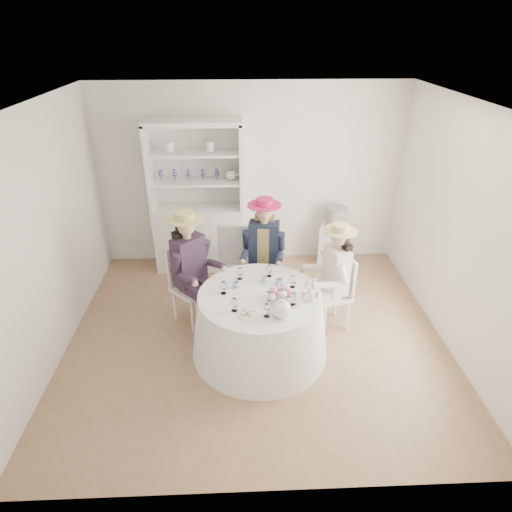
{
  "coord_description": "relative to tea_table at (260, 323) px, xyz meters",
  "views": [
    {
      "loc": [
        -0.18,
        -4.14,
        3.39
      ],
      "look_at": [
        0.0,
        0.1,
        1.05
      ],
      "focal_mm": 30.0,
      "sensor_mm": 36.0,
      "label": 1
    }
  ],
  "objects": [
    {
      "name": "ground",
      "position": [
        -0.03,
        0.28,
        -0.39
      ],
      "size": [
        4.5,
        4.5,
        0.0
      ],
      "primitive_type": "plane",
      "color": "#876143",
      "rests_on": "ground"
    },
    {
      "name": "ceiling",
      "position": [
        -0.03,
        0.28,
        2.31
      ],
      "size": [
        4.5,
        4.5,
        0.0
      ],
      "primitive_type": "plane",
      "rotation": [
        3.14,
        0.0,
        0.0
      ],
      "color": "white",
      "rests_on": "wall_back"
    },
    {
      "name": "wall_back",
      "position": [
        -0.03,
        2.28,
        0.96
      ],
      "size": [
        4.5,
        0.0,
        4.5
      ],
      "primitive_type": "plane",
      "rotation": [
        1.57,
        0.0,
        0.0
      ],
      "color": "silver",
      "rests_on": "ground"
    },
    {
      "name": "wall_front",
      "position": [
        -0.03,
        -1.72,
        0.96
      ],
      "size": [
        4.5,
        0.0,
        4.5
      ],
      "primitive_type": "plane",
      "rotation": [
        -1.57,
        0.0,
        0.0
      ],
      "color": "silver",
      "rests_on": "ground"
    },
    {
      "name": "wall_left",
      "position": [
        -2.28,
        0.28,
        0.96
      ],
      "size": [
        0.0,
        4.5,
        4.5
      ],
      "primitive_type": "plane",
      "rotation": [
        1.57,
        0.0,
        1.57
      ],
      "color": "silver",
      "rests_on": "ground"
    },
    {
      "name": "wall_right",
      "position": [
        2.22,
        0.28,
        0.96
      ],
      "size": [
        0.0,
        4.5,
        4.5
      ],
      "primitive_type": "plane",
      "rotation": [
        1.57,
        0.0,
        -1.57
      ],
      "color": "silver",
      "rests_on": "ground"
    },
    {
      "name": "tea_table",
      "position": [
        0.0,
        0.0,
        0.0
      ],
      "size": [
        1.56,
        1.56,
        0.78
      ],
      "rotation": [
        0.0,
        0.0,
        -0.18
      ],
      "color": "white",
      "rests_on": "ground"
    },
    {
      "name": "hutch",
      "position": [
        -0.81,
        2.05,
        0.41
      ],
      "size": [
        1.45,
        0.83,
        2.24
      ],
      "rotation": [
        0.0,
        0.0,
        0.27
      ],
      "color": "silver",
      "rests_on": "ground"
    },
    {
      "name": "side_table",
      "position": [
        1.25,
        2.01,
        -0.07
      ],
      "size": [
        0.52,
        0.52,
        0.64
      ],
      "primitive_type": "cube",
      "rotation": [
        0.0,
        0.0,
        -0.33
      ],
      "color": "silver",
      "rests_on": "ground"
    },
    {
      "name": "hatbox",
      "position": [
        1.25,
        2.01,
        0.41
      ],
      "size": [
        0.33,
        0.33,
        0.31
      ],
      "primitive_type": "cylinder",
      "rotation": [
        0.0,
        0.0,
        -0.06
      ],
      "color": "black",
      "rests_on": "side_table"
    },
    {
      "name": "guest_left",
      "position": [
        -0.8,
        0.61,
        0.46
      ],
      "size": [
        0.64,
        0.63,
        1.5
      ],
      "rotation": [
        0.0,
        0.0,
        0.79
      ],
      "color": "silver",
      "rests_on": "ground"
    },
    {
      "name": "guest_mid",
      "position": [
        0.1,
        1.0,
        0.46
      ],
      "size": [
        0.55,
        0.58,
        1.49
      ],
      "rotation": [
        0.0,
        0.0,
        -0.16
      ],
      "color": "silver",
      "rests_on": "ground"
    },
    {
      "name": "guest_right",
      "position": [
        0.9,
        0.44,
        0.4
      ],
      "size": [
        0.57,
        0.53,
        1.39
      ],
      "rotation": [
        0.0,
        0.0,
        -1.29
      ],
      "color": "silver",
      "rests_on": "ground"
    },
    {
      "name": "spare_chair",
      "position": [
        -0.29,
        1.35,
        0.17
      ],
      "size": [
        0.46,
        0.46,
        1.03
      ],
      "rotation": [
        0.0,
        0.0,
        3.05
      ],
      "color": "silver",
      "rests_on": "ground"
    },
    {
      "name": "teacup_a",
      "position": [
        -0.26,
        0.16,
        0.42
      ],
      "size": [
        0.1,
        0.1,
        0.06
      ],
      "primitive_type": "imported",
      "rotation": [
        0.0,
        0.0,
        -0.33
      ],
      "color": "white",
      "rests_on": "tea_table"
    },
    {
      "name": "teacup_b",
      "position": [
        0.06,
        0.25,
        0.42
      ],
      "size": [
        0.08,
        0.08,
        0.06
      ],
      "primitive_type": "imported",
      "rotation": [
        0.0,
        0.0,
        -0.3
      ],
      "color": "white",
      "rests_on": "tea_table"
    },
    {
      "name": "teacup_c",
      "position": [
        0.22,
        0.19,
        0.42
      ],
      "size": [
        0.1,
        0.1,
        0.07
      ],
      "primitive_type": "imported",
      "rotation": [
        0.0,
        0.0,
        0.21
      ],
      "color": "white",
      "rests_on": "tea_table"
    },
    {
      "name": "flower_bowl",
      "position": [
        0.22,
        -0.08,
        0.42
      ],
      "size": [
        0.22,
        0.22,
        0.05
      ],
      "primitive_type": "imported",
      "rotation": [
        0.0,
        0.0,
        0.15
      ],
      "color": "white",
      "rests_on": "tea_table"
    },
    {
      "name": "flower_arrangement",
      "position": [
        0.2,
        -0.12,
        0.49
      ],
      "size": [
        0.21,
        0.21,
        0.08
      ],
      "rotation": [
        0.0,
        0.0,
        -0.23
      ],
      "color": "pink",
      "rests_on": "tea_table"
    },
    {
      "name": "table_teapot",
      "position": [
        0.2,
        -0.39,
        0.48
      ],
      "size": [
        0.27,
        0.2,
        0.21
      ],
      "rotation": [
        0.0,
        0.0,
        -0.22
      ],
      "color": "white",
      "rests_on": "tea_table"
    },
    {
      "name": "sandwich_plate",
      "position": [
        -0.14,
        -0.35,
        0.41
      ],
      "size": [
        0.23,
        0.23,
        0.05
      ],
      "rotation": [
        0.0,
        0.0,
        0.15
      ],
      "color": "white",
      "rests_on": "tea_table"
    },
    {
      "name": "cupcake_stand",
      "position": [
        0.54,
        -0.08,
        0.47
      ],
      "size": [
        0.22,
        0.22,
        0.21
      ],
      "rotation": [
        0.0,
        0.0,
        0.06
      ],
      "color": "white",
      "rests_on": "tea_table"
    },
    {
      "name": "stemware_set",
      "position": [
        0.0,
        -0.0,
        0.47
      ],
      "size": [
        0.85,
        0.85,
        0.15
      ],
      "color": "white",
      "rests_on": "tea_table"
    }
  ]
}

